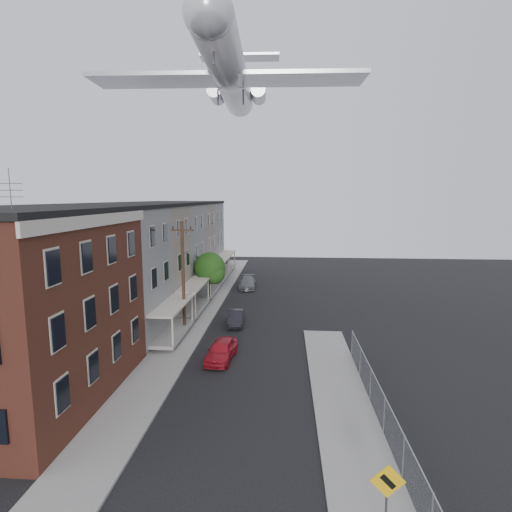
{
  "coord_description": "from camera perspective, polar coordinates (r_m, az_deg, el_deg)",
  "views": [
    {
      "loc": [
        2.4,
        -12.34,
        10.83
      ],
      "look_at": [
        0.91,
        7.83,
        7.85
      ],
      "focal_mm": 28.0,
      "sensor_mm": 36.0,
      "label": 1
    }
  ],
  "objects": [
    {
      "name": "chainlink_fence",
      "position": [
        20.46,
        17.86,
        -20.78
      ],
      "size": [
        0.06,
        18.06,
        1.9
      ],
      "color": "gray",
      "rests_on": "ground"
    },
    {
      "name": "airplane",
      "position": [
        39.5,
        -3.74,
        24.49
      ],
      "size": [
        23.35,
        26.66,
        7.74
      ],
      "color": "silver",
      "rests_on": "ground"
    },
    {
      "name": "corner_building",
      "position": [
        24.76,
        -31.68,
        -6.12
      ],
      "size": [
        10.31,
        12.3,
        12.15
      ],
      "color": "black",
      "rests_on": "ground"
    },
    {
      "name": "utility_pole",
      "position": [
        31.97,
        -10.36,
        -2.86
      ],
      "size": [
        1.8,
        0.26,
        9.0
      ],
      "color": "black",
      "rests_on": "ground"
    },
    {
      "name": "car_mid",
      "position": [
        34.6,
        -2.97,
        -8.82
      ],
      "size": [
        1.66,
        3.78,
        1.21
      ],
      "primitive_type": "imported",
      "rotation": [
        0.0,
        0.0,
        0.11
      ],
      "color": "black",
      "rests_on": "ground"
    },
    {
      "name": "row_house_e",
      "position": [
        58.9,
        -9.92,
        2.7
      ],
      "size": [
        11.98,
        7.0,
        10.3
      ],
      "color": "#5E5E5C",
      "rests_on": "ground"
    },
    {
      "name": "row_house_c",
      "position": [
        45.54,
        -14.2,
        0.93
      ],
      "size": [
        11.98,
        7.0,
        10.3
      ],
      "color": "#5E5E5C",
      "rests_on": "ground"
    },
    {
      "name": "row_house_a",
      "position": [
        32.71,
        -21.91,
        -2.27
      ],
      "size": [
        11.98,
        7.0,
        10.3
      ],
      "color": "#5E5E5C",
      "rests_on": "ground"
    },
    {
      "name": "car_near",
      "position": [
        27.56,
        -4.97,
        -13.25
      ],
      "size": [
        2.02,
        4.15,
        1.37
      ],
      "primitive_type": "imported",
      "rotation": [
        0.0,
        0.0,
        -0.1
      ],
      "color": "#B11626",
      "rests_on": "ground"
    },
    {
      "name": "sidewalk_left",
      "position": [
        38.71,
        -7.8,
        -7.85
      ],
      "size": [
        3.0,
        62.0,
        0.12
      ],
      "primitive_type": "cube",
      "color": "gray",
      "rests_on": "ground"
    },
    {
      "name": "curb_right",
      "position": [
        21.32,
        8.72,
        -22.03
      ],
      "size": [
        0.15,
        26.0,
        0.14
      ],
      "primitive_type": "cube",
      "color": "gray",
      "rests_on": "ground"
    },
    {
      "name": "sidewalk_right",
      "position": [
        21.49,
        12.88,
        -21.92
      ],
      "size": [
        3.0,
        26.0,
        0.12
      ],
      "primitive_type": "cube",
      "color": "gray",
      "rests_on": "ground"
    },
    {
      "name": "curb_left",
      "position": [
        38.44,
        -5.66,
        -7.92
      ],
      "size": [
        0.15,
        62.0,
        0.14
      ],
      "primitive_type": "cube",
      "color": "gray",
      "rests_on": "ground"
    },
    {
      "name": "row_house_b",
      "position": [
        39.02,
        -17.42,
        -0.41
      ],
      "size": [
        11.98,
        7.0,
        10.3
      ],
      "color": "#6C6556",
      "rests_on": "ground"
    },
    {
      "name": "ground",
      "position": [
        16.59,
        -6.07,
        -32.43
      ],
      "size": [
        120.0,
        120.0,
        0.0
      ],
      "primitive_type": "plane",
      "color": "black",
      "rests_on": "ground"
    },
    {
      "name": "warning_sign",
      "position": [
        14.77,
        18.23,
        -29.35
      ],
      "size": [
        1.1,
        0.11,
        2.8
      ],
      "color": "#515156",
      "rests_on": "ground"
    },
    {
      "name": "row_house_d",
      "position": [
        52.18,
        -11.79,
        1.93
      ],
      "size": [
        11.98,
        7.0,
        10.3
      ],
      "color": "#6C6556",
      "rests_on": "ground"
    },
    {
      "name": "car_far",
      "position": [
        48.09,
        -1.2,
        -3.81
      ],
      "size": [
        2.09,
        4.71,
        1.34
      ],
      "primitive_type": "imported",
      "rotation": [
        0.0,
        0.0,
        0.05
      ],
      "color": "slate",
      "rests_on": "ground"
    },
    {
      "name": "street_tree",
      "position": [
        41.64,
        -6.46,
        -1.88
      ],
      "size": [
        3.22,
        3.2,
        5.2
      ],
      "color": "black",
      "rests_on": "ground"
    }
  ]
}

